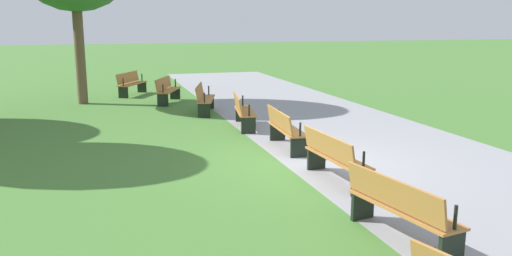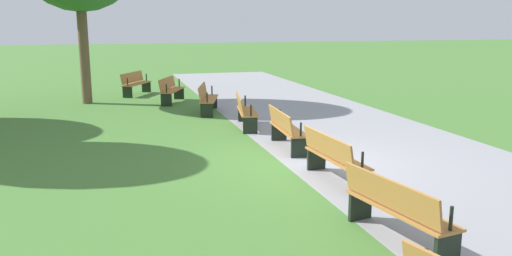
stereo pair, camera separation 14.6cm
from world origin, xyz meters
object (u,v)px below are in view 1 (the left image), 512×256
Objects in this scene: bench_2 at (204,98)px; bench_6 at (399,207)px; bench_0 at (131,83)px; bench_5 at (334,156)px; bench_1 at (167,89)px; bench_4 at (285,128)px; bench_3 at (243,110)px.

bench_6 is (10.27, 0.57, 0.00)m from bench_2.
bench_0 is 12.79m from bench_5.
bench_4 is (7.55, 1.71, 0.00)m from bench_1.
bench_1 is 0.99× the size of bench_2.
bench_0 is at bearing -170.45° from bench_5.
bench_6 is at bearing 38.43° from bench_0.
bench_2 is (2.45, 0.85, 0.00)m from bench_1.
bench_6 is at bearing 19.22° from bench_2.
bench_5 is at bearing 22.41° from bench_2.
bench_4 is at bearing 44.81° from bench_0.
bench_2 and bench_5 have the same top height.
bench_0 and bench_3 have the same top height.
bench_5 is (12.47, 2.82, 0.00)m from bench_0.
bench_4 is 5.17m from bench_6.
bench_3 is 1.02× the size of bench_5.
bench_5 is (5.17, 0.29, 0.00)m from bench_3.
bench_6 is (15.05, 2.54, 0.00)m from bench_0.
bench_4 is at bearing 16.00° from bench_3.
bench_3 is at bearing -170.42° from bench_4.
bench_3 is 7.74m from bench_6.
bench_0 is 15.26m from bench_6.
bench_1 is (2.34, 1.12, 0.00)m from bench_0.
bench_1 and bench_4 have the same top height.
bench_5 is (10.14, 1.71, 0.00)m from bench_1.
bench_4 is 0.98× the size of bench_6.
bench_2 and bench_6 have the same top height.
bench_3 and bench_4 have the same top height.
bench_6 is at bearing 9.62° from bench_3.
bench_1 is 1.01× the size of bench_4.
bench_5 is 0.98× the size of bench_6.
bench_1 and bench_6 have the same top height.
bench_2 is at bearing 173.57° from bench_6.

